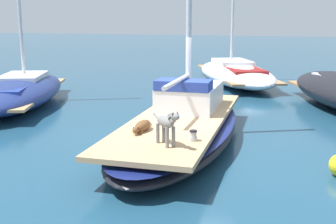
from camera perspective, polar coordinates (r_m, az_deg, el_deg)
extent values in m
plane|color=navy|center=(10.42, 1.52, -4.28)|extent=(120.00, 120.00, 0.00)
ellipsoid|color=black|center=(10.34, 1.53, -2.80)|extent=(2.59, 7.23, 0.56)
ellipsoid|color=navy|center=(10.29, 1.53, -1.83)|extent=(2.60, 7.27, 0.08)
cube|color=tan|center=(10.26, 1.54, -1.02)|extent=(2.13, 6.65, 0.10)
cylinder|color=silver|center=(9.89, 1.22, 4.08)|extent=(0.10, 2.20, 0.10)
cube|color=silver|center=(11.33, 3.00, 2.08)|extent=(1.43, 2.22, 0.60)
cube|color=navy|center=(10.52, 2.08, 3.60)|extent=(1.34, 0.72, 0.24)
ellipsoid|color=gray|center=(7.99, -0.34, -1.27)|extent=(0.53, 0.52, 0.22)
cylinder|color=gray|center=(7.93, 0.72, -3.28)|extent=(0.07, 0.07, 0.38)
cylinder|color=gray|center=(7.87, -0.11, -3.41)|extent=(0.07, 0.07, 0.38)
cylinder|color=gray|center=(8.24, -0.56, -2.68)|extent=(0.07, 0.07, 0.38)
cylinder|color=gray|center=(8.18, -1.37, -2.80)|extent=(0.07, 0.07, 0.38)
cylinder|color=gray|center=(7.76, 0.50, -0.83)|extent=(0.21, 0.21, 0.19)
ellipsoid|color=gray|center=(7.65, 0.95, -0.61)|extent=(0.25, 0.25, 0.13)
cone|color=#2A2929|center=(7.66, 1.25, -0.13)|extent=(0.05, 0.05, 0.06)
cone|color=#2A2929|center=(7.61, 0.66, -0.20)|extent=(0.05, 0.05, 0.06)
torus|color=black|center=(7.76, 0.50, -0.83)|extent=(0.18, 0.18, 0.10)
cylinder|color=gray|center=(8.29, -1.56, -0.55)|extent=(0.19, 0.19, 0.12)
ellipsoid|color=brown|center=(9.07, -3.33, -1.79)|extent=(0.29, 0.61, 0.22)
ellipsoid|color=brown|center=(8.75, -4.25, -2.42)|extent=(0.14, 0.21, 0.13)
cone|color=black|center=(8.72, -3.99, -2.10)|extent=(0.05, 0.05, 0.05)
cone|color=black|center=(8.75, -4.53, -2.05)|extent=(0.05, 0.05, 0.05)
cylinder|color=brown|center=(8.88, -3.48, -2.64)|extent=(0.07, 0.18, 0.06)
cylinder|color=brown|center=(8.93, -4.20, -2.57)|extent=(0.07, 0.18, 0.06)
cylinder|color=brown|center=(9.44, -2.43, -1.71)|extent=(0.05, 0.18, 0.04)
cylinder|color=#B7B7BC|center=(8.36, 3.34, -3.54)|extent=(0.16, 0.16, 0.08)
cylinder|color=#B7B7BC|center=(8.34, 3.35, -2.94)|extent=(0.13, 0.13, 0.10)
cylinder|color=black|center=(8.32, 3.36, -2.51)|extent=(0.15, 0.15, 0.03)
torus|color=beige|center=(9.46, -3.22, -1.74)|extent=(0.32, 0.32, 0.04)
ellipsoid|color=navy|center=(15.71, -18.98, 2.54)|extent=(4.57, 7.33, 0.95)
cube|color=tan|center=(15.71, -18.97, 2.46)|extent=(3.88, 6.51, 0.08)
cube|color=silver|center=(16.16, -18.55, 3.83)|extent=(1.95, 2.40, 0.52)
cube|color=navy|center=(14.54, -20.31, 2.47)|extent=(1.84, 2.36, 0.36)
ellipsoid|color=white|center=(20.05, 8.87, 5.04)|extent=(5.51, 8.13, 0.91)
cube|color=#A37A51|center=(20.05, 8.87, 5.03)|extent=(4.71, 7.21, 0.08)
cube|color=silver|center=(20.57, 8.46, 6.07)|extent=(2.28, 2.70, 0.52)
cube|color=maroon|center=(18.75, 10.00, 5.16)|extent=(2.16, 2.65, 0.36)
cylinder|color=silver|center=(20.63, 8.55, 13.37)|extent=(0.12, 0.12, 5.83)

